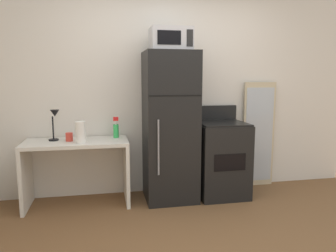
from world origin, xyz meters
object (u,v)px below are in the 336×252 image
object	(u,v)px
coffee_mug	(69,137)
refrigerator	(170,127)
paper_towel_roll	(80,132)
oven_range	(221,158)
desk_lamp	(54,120)
desk	(77,160)
microwave	(171,39)
leaning_mirror	(258,135)
spray_bottle	(116,129)

from	to	relation	value
coffee_mug	refrigerator	bearing A→B (deg)	-1.20
paper_towel_roll	oven_range	size ratio (longest dim) A/B	0.22
oven_range	paper_towel_roll	bearing A→B (deg)	-176.06
oven_range	desk_lamp	bearing A→B (deg)	177.58
desk	paper_towel_roll	world-z (taller)	paper_towel_roll
coffee_mug	microwave	world-z (taller)	microwave
leaning_mirror	desk_lamp	bearing A→B (deg)	-176.17
desk	paper_towel_roll	distance (m)	0.38
paper_towel_roll	spray_bottle	bearing A→B (deg)	32.78
desk	oven_range	distance (m)	1.72
paper_towel_roll	refrigerator	size ratio (longest dim) A/B	0.14
desk_lamp	oven_range	distance (m)	2.02
coffee_mug	microwave	xyz separation A→B (m)	(1.16, -0.05, 1.09)
coffee_mug	refrigerator	distance (m)	1.16
microwave	leaning_mirror	bearing A→B (deg)	12.06
microwave	leaning_mirror	distance (m)	1.76
desk_lamp	microwave	world-z (taller)	microwave
refrigerator	oven_range	xyz separation A→B (m)	(0.64, -0.01, -0.41)
coffee_mug	spray_bottle	distance (m)	0.54
spray_bottle	coffee_mug	bearing A→B (deg)	-168.31
coffee_mug	spray_bottle	world-z (taller)	spray_bottle
desk_lamp	desk	bearing A→B (deg)	-14.05
oven_range	desk	bearing A→B (deg)	179.18
spray_bottle	oven_range	xyz separation A→B (m)	(1.27, -0.14, -0.38)
microwave	oven_range	size ratio (longest dim) A/B	0.42
refrigerator	oven_range	world-z (taller)	refrigerator
desk_lamp	spray_bottle	bearing A→B (deg)	4.71
paper_towel_roll	oven_range	distance (m)	1.72
oven_range	coffee_mug	bearing A→B (deg)	179.04
desk	paper_towel_roll	size ratio (longest dim) A/B	4.83
leaning_mirror	oven_range	bearing A→B (deg)	-157.86
desk	spray_bottle	distance (m)	0.57
oven_range	leaning_mirror	xyz separation A→B (m)	(0.63, 0.26, 0.23)
desk	spray_bottle	world-z (taller)	spray_bottle
refrigerator	leaning_mirror	bearing A→B (deg)	11.14
spray_bottle	leaning_mirror	size ratio (longest dim) A/B	0.18
desk_lamp	coffee_mug	xyz separation A→B (m)	(0.16, -0.05, -0.19)
desk	paper_towel_roll	bearing A→B (deg)	-66.94
refrigerator	oven_range	bearing A→B (deg)	-0.52
microwave	paper_towel_roll	bearing A→B (deg)	-174.47
refrigerator	microwave	world-z (taller)	microwave
leaning_mirror	coffee_mug	bearing A→B (deg)	-174.69
paper_towel_roll	microwave	distance (m)	1.45
coffee_mug	refrigerator	size ratio (longest dim) A/B	0.05
desk	microwave	world-z (taller)	microwave
spray_bottle	refrigerator	distance (m)	0.64
paper_towel_roll	leaning_mirror	world-z (taller)	leaning_mirror
desk	microwave	bearing A→B (deg)	-2.13
desk	desk_lamp	distance (m)	0.52
refrigerator	microwave	distance (m)	1.01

